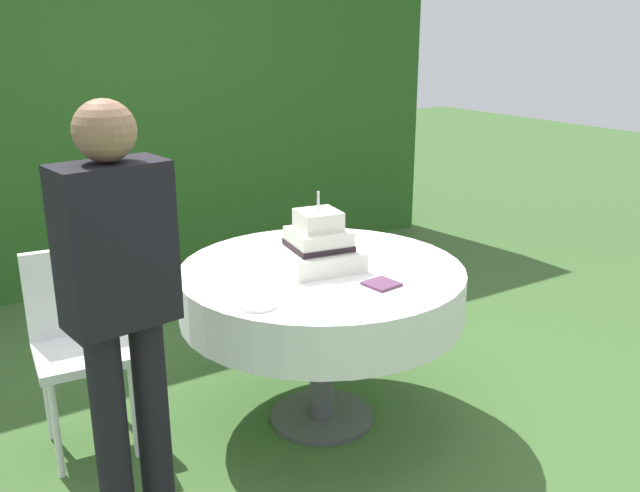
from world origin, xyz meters
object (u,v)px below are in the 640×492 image
cake_table (322,291)px  serving_plate_far (258,305)px  standing_person (121,301)px  wedding_cake (319,246)px  serving_plate_near (284,237)px  napkin_stack (382,284)px  garden_chair (79,331)px

cake_table → serving_plate_far: serving_plate_far is taller
serving_plate_far → standing_person: 0.56m
cake_table → standing_person: bearing=-163.7°
wedding_cake → serving_plate_far: (-0.45, -0.27, -0.09)m
cake_table → wedding_cake: bearing=103.4°
serving_plate_near → wedding_cake: bearing=-100.5°
cake_table → napkin_stack: 0.36m
serving_plate_near → serving_plate_far: bearing=-126.2°
serving_plate_near → napkin_stack: bearing=-89.6°
serving_plate_near → napkin_stack: same height
wedding_cake → standing_person: standing_person is taller
serving_plate_near → serving_plate_far: (-0.54, -0.74, 0.00)m
napkin_stack → serving_plate_near: bearing=90.4°
cake_table → wedding_cake: size_ratio=3.42×
napkin_stack → standing_person: (-1.08, 0.04, 0.15)m
cake_table → serving_plate_near: size_ratio=11.92×
wedding_cake → standing_person: 1.04m
cake_table → napkin_stack: napkin_stack is taller
standing_person → serving_plate_far: bearing=4.3°
cake_table → napkin_stack: bearing=-75.1°
wedding_cake → napkin_stack: (0.09, -0.35, -0.09)m
napkin_stack → standing_person: bearing=178.1°
serving_plate_far → garden_chair: (-0.53, 0.68, -0.24)m
cake_table → standing_person: 1.07m
serving_plate_far → napkin_stack: bearing=-8.0°
wedding_cake → garden_chair: (-0.98, 0.41, -0.33)m
cake_table → garden_chair: 1.08m
wedding_cake → garden_chair: 1.12m
serving_plate_near → garden_chair: garden_chair is taller
serving_plate_far → napkin_stack: size_ratio=1.13×
serving_plate_far → wedding_cake: bearing=30.7°
wedding_cake → napkin_stack: wedding_cake is taller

